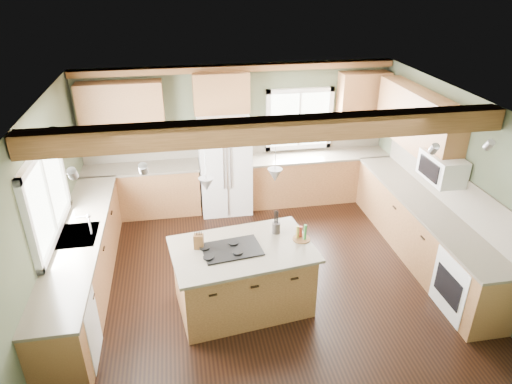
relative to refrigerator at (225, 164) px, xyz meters
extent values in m
plane|color=black|center=(0.30, -2.12, -0.90)|extent=(5.60, 5.60, 0.00)
plane|color=silver|center=(0.30, -2.12, 1.70)|extent=(5.60, 5.60, 0.00)
plane|color=#424B35|center=(0.30, 0.38, 0.40)|extent=(5.60, 0.00, 5.60)
plane|color=#424B35|center=(-2.50, -2.12, 0.40)|extent=(0.00, 5.00, 5.00)
plane|color=#424B35|center=(3.10, -2.12, 0.40)|extent=(0.00, 5.00, 5.00)
cube|color=#4C2E15|center=(0.30, -2.76, 1.57)|extent=(5.55, 0.26, 0.26)
cube|color=#4C2E15|center=(0.30, 0.28, 1.64)|extent=(5.55, 0.20, 0.10)
cube|color=brown|center=(0.30, 0.36, 0.31)|extent=(5.58, 0.03, 0.58)
cube|color=brown|center=(3.08, -2.07, 0.31)|extent=(0.03, 3.70, 0.58)
cube|color=brown|center=(-1.49, 0.08, -0.46)|extent=(2.02, 0.60, 0.88)
cube|color=#4D4538|center=(-1.49, 0.08, 0.00)|extent=(2.06, 0.64, 0.04)
cube|color=brown|center=(1.79, 0.08, -0.46)|extent=(2.62, 0.60, 0.88)
cube|color=#4D4538|center=(1.79, 0.08, 0.00)|extent=(2.66, 0.64, 0.04)
cube|color=brown|center=(-2.20, -2.07, -0.46)|extent=(0.60, 3.70, 0.88)
cube|color=#4D4538|center=(-2.20, -2.07, 0.00)|extent=(0.64, 3.74, 0.04)
cube|color=brown|center=(2.80, -2.07, -0.46)|extent=(0.60, 3.70, 0.88)
cube|color=#4D4538|center=(2.80, -2.07, 0.00)|extent=(0.64, 3.74, 0.04)
cube|color=brown|center=(-1.69, 0.21, 1.05)|extent=(1.40, 0.35, 0.90)
cube|color=brown|center=(0.00, 0.21, 1.25)|extent=(0.96, 0.35, 0.70)
cube|color=brown|center=(2.92, -1.22, 1.05)|extent=(0.35, 2.20, 0.90)
cube|color=brown|center=(2.60, 0.21, 1.05)|extent=(0.90, 0.35, 0.90)
cube|color=white|center=(-2.48, -2.07, 0.65)|extent=(0.04, 1.60, 1.05)
cube|color=white|center=(1.45, 0.36, 0.65)|extent=(1.10, 0.04, 1.00)
cube|color=#262628|center=(-2.20, -2.07, 0.01)|extent=(0.50, 0.65, 0.03)
cylinder|color=#B2B2B7|center=(-2.02, -2.07, 0.15)|extent=(0.02, 0.02, 0.28)
cube|color=white|center=(-2.19, -3.37, -0.47)|extent=(0.60, 0.60, 0.84)
cube|color=white|center=(2.79, -3.37, -0.47)|extent=(0.60, 0.72, 0.84)
cube|color=white|center=(2.88, -2.17, 0.65)|extent=(0.40, 0.70, 0.38)
cone|color=#B2B2B7|center=(-0.50, -2.81, 0.98)|extent=(0.18, 0.18, 0.16)
cone|color=#B2B2B7|center=(0.33, -2.70, 0.98)|extent=(0.18, 0.18, 0.16)
cube|color=white|center=(0.00, 0.00, 0.00)|extent=(0.90, 0.74, 1.80)
cube|color=brown|center=(-0.09, -2.76, -0.46)|extent=(1.79, 1.23, 0.88)
cube|color=#4D4538|center=(-0.09, -2.76, 0.00)|extent=(1.92, 1.36, 0.04)
cube|color=black|center=(-0.22, -2.77, 0.03)|extent=(0.78, 0.57, 0.02)
cube|color=brown|center=(-0.63, -2.66, 0.12)|extent=(0.14, 0.11, 0.20)
cylinder|color=#463E38|center=(0.41, -2.47, 0.09)|extent=(0.13, 0.13, 0.15)
camera|label=1|loc=(-0.75, -7.55, 3.27)|focal=32.00mm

